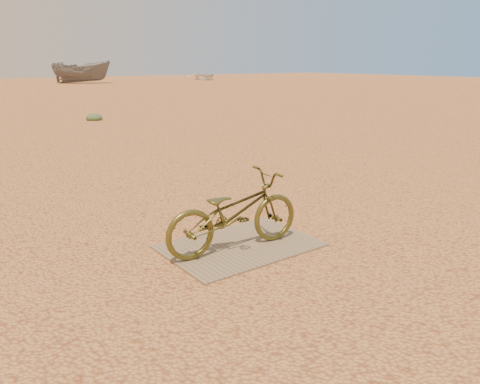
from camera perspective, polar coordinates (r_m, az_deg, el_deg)
ground at (r=5.34m, az=-2.37°, el=-6.56°), size 120.00×120.00×0.00m
plywood_board at (r=5.32m, az=0.00°, el=-6.54°), size 1.68×1.17×0.02m
bicycle at (r=5.05m, az=-0.74°, el=-2.50°), size 1.65×0.68×0.85m
boat_mid_right at (r=47.75m, az=-18.74°, el=13.68°), size 5.68×4.29×2.07m
boat_far_right at (r=54.50m, az=-4.43°, el=13.99°), size 4.67×5.46×0.96m
kale_b at (r=17.57m, az=-17.33°, el=8.36°), size 0.56×0.56×0.31m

